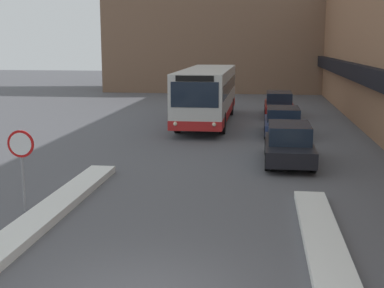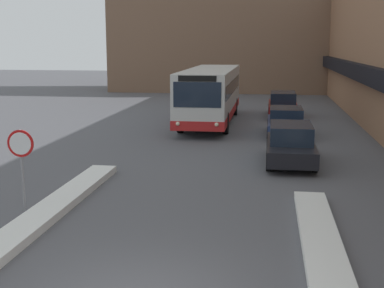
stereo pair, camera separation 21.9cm
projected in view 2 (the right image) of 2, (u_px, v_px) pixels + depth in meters
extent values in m
cube|color=black|center=(354.00, 70.00, 31.55)|extent=(0.50, 60.00, 0.90)
cube|color=brown|center=(247.00, 16.00, 51.82)|extent=(26.00, 8.00, 14.46)
cube|color=silver|center=(21.00, 232.00, 13.02)|extent=(0.90, 13.58, 0.23)
cube|color=silver|center=(327.00, 265.00, 11.11)|extent=(0.90, 10.53, 0.20)
cube|color=silver|center=(211.00, 92.00, 31.21)|extent=(2.61, 11.95, 2.70)
cube|color=red|center=(211.00, 111.00, 31.42)|extent=(2.63, 11.97, 0.47)
cube|color=#192333|center=(211.00, 86.00, 31.14)|extent=(2.64, 10.99, 0.74)
cube|color=#192333|center=(197.00, 95.00, 25.32)|extent=(2.30, 0.03, 1.22)
cube|color=black|center=(197.00, 79.00, 25.18)|extent=(1.83, 0.03, 0.28)
sphere|color=#F2EAC6|center=(178.00, 124.00, 25.70)|extent=(0.20, 0.20, 0.20)
sphere|color=#F2EAC6|center=(217.00, 125.00, 25.44)|extent=(0.20, 0.20, 0.20)
cylinder|color=black|center=(181.00, 122.00, 28.01)|extent=(0.28, 1.12, 1.12)
cylinder|color=black|center=(226.00, 123.00, 27.68)|extent=(0.28, 1.12, 1.12)
cylinder|color=black|center=(199.00, 106.00, 35.22)|extent=(0.28, 1.12, 1.12)
cylinder|color=black|center=(235.00, 107.00, 34.89)|extent=(0.28, 1.12, 1.12)
cube|color=black|center=(290.00, 149.00, 20.89)|extent=(1.82, 4.60, 0.58)
cube|color=#192333|center=(291.00, 133.00, 20.88)|extent=(1.60, 2.53, 0.69)
cylinder|color=black|center=(315.00, 164.00, 19.43)|extent=(0.20, 0.66, 0.66)
cylinder|color=black|center=(269.00, 162.00, 19.66)|extent=(0.20, 0.66, 0.66)
cylinder|color=black|center=(309.00, 149.00, 22.20)|extent=(0.20, 0.66, 0.66)
cylinder|color=black|center=(269.00, 147.00, 22.44)|extent=(0.20, 0.66, 0.66)
cube|color=navy|center=(286.00, 125.00, 27.27)|extent=(1.84, 4.36, 0.52)
cube|color=#192333|center=(286.00, 114.00, 27.26)|extent=(1.62, 2.40, 0.63)
cylinder|color=black|center=(304.00, 134.00, 25.87)|extent=(0.20, 0.64, 0.64)
cylinder|color=black|center=(269.00, 133.00, 26.10)|extent=(0.20, 0.64, 0.64)
cylinder|color=black|center=(301.00, 125.00, 28.50)|extent=(0.20, 0.64, 0.64)
cylinder|color=black|center=(269.00, 125.00, 28.73)|extent=(0.20, 0.64, 0.64)
cube|color=maroon|center=(283.00, 108.00, 34.30)|extent=(1.79, 4.84, 0.61)
cube|color=#192333|center=(283.00, 98.00, 34.29)|extent=(1.57, 2.66, 0.70)
cylinder|color=black|center=(297.00, 115.00, 32.77)|extent=(0.20, 0.61, 0.61)
cylinder|color=black|center=(270.00, 114.00, 33.00)|extent=(0.20, 0.61, 0.61)
cylinder|color=black|center=(294.00, 109.00, 35.69)|extent=(0.20, 0.61, 0.61)
cylinder|color=black|center=(270.00, 109.00, 35.92)|extent=(0.20, 0.61, 0.61)
cylinder|color=gray|center=(22.00, 171.00, 14.84)|extent=(0.07, 0.07, 2.31)
cylinder|color=red|center=(20.00, 143.00, 14.67)|extent=(0.76, 0.03, 0.76)
cylinder|color=white|center=(20.00, 144.00, 14.66)|extent=(0.62, 0.02, 0.62)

